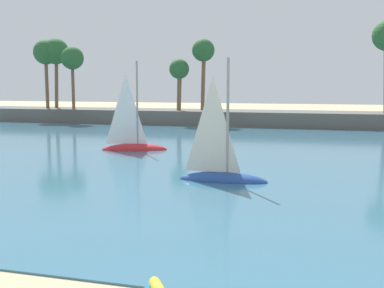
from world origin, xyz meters
name	(u,v)px	position (x,y,z in m)	size (l,w,h in m)	color
sea	(302,130)	(0.00, 50.75, 0.03)	(220.00, 89.27, 0.06)	#386B84
palm_headland	(313,96)	(0.79, 55.53, 3.70)	(80.51, 6.01, 12.50)	#605B54
sailboat_mid_bay	(133,141)	(-10.89, 29.89, 0.70)	(5.13, 2.93, 7.13)	red
sailboat_far_left	(221,169)	(-1.71, 19.85, 0.66)	(4.61, 1.41, 6.68)	#234793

